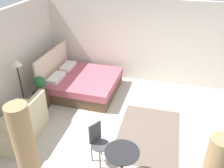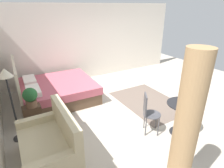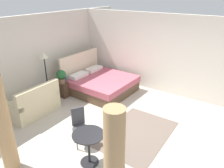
% 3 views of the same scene
% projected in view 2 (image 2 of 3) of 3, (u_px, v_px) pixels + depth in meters
% --- Properties ---
extents(ground_plane, '(8.36, 9.70, 0.02)m').
position_uv_depth(ground_plane, '(137.00, 105.00, 5.20)').
color(ground_plane, '#B2A899').
extents(wall_right, '(0.12, 6.70, 2.64)m').
position_uv_depth(wall_right, '(95.00, 42.00, 6.81)').
color(wall_right, silver).
rests_on(wall_right, ground).
extents(area_rug, '(2.10, 1.44, 0.01)m').
position_uv_depth(area_rug, '(148.00, 101.00, 5.35)').
color(area_rug, '#66564C').
rests_on(area_rug, ground).
extents(bed, '(1.94, 2.08, 1.24)m').
position_uv_depth(bed, '(56.00, 90.00, 5.36)').
color(bed, brown).
rests_on(bed, ground).
extents(couch, '(1.37, 0.85, 0.93)m').
position_uv_depth(couch, '(51.00, 146.00, 3.24)').
color(couch, beige).
rests_on(couch, ground).
extents(nightstand, '(0.41, 0.39, 0.51)m').
position_uv_depth(nightstand, '(32.00, 114.00, 4.26)').
color(nightstand, '#473323').
rests_on(nightstand, ground).
extents(potted_plant, '(0.31, 0.31, 0.44)m').
position_uv_depth(potted_plant, '(30.00, 97.00, 3.99)').
color(potted_plant, brown).
rests_on(potted_plant, nightstand).
extents(vase, '(0.10, 0.10, 0.15)m').
position_uv_depth(vase, '(30.00, 99.00, 4.23)').
color(vase, slate).
rests_on(vase, nightstand).
extents(floor_lamp, '(0.26, 0.26, 1.53)m').
position_uv_depth(floor_lamp, '(8.00, 85.00, 3.40)').
color(floor_lamp, black).
rests_on(floor_lamp, ground).
extents(balcony_table, '(0.64, 0.64, 0.72)m').
position_uv_depth(balcony_table, '(182.00, 113.00, 3.86)').
color(balcony_table, black).
rests_on(balcony_table, ground).
extents(cafe_chair_near_window, '(0.51, 0.51, 0.90)m').
position_uv_depth(cafe_chair_near_window, '(148.00, 111.00, 3.87)').
color(cafe_chair_near_window, '#3F3F44').
rests_on(cafe_chair_near_window, ground).
extents(curtain_right, '(0.30, 0.30, 2.18)m').
position_uv_depth(curtain_right, '(185.00, 135.00, 2.29)').
color(curtain_right, tan).
rests_on(curtain_right, ground).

